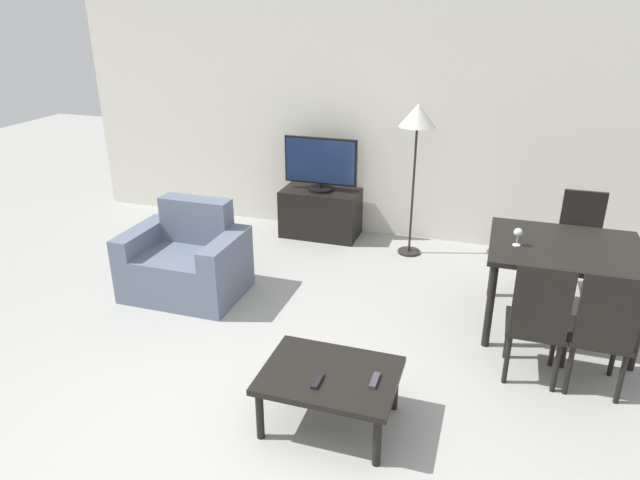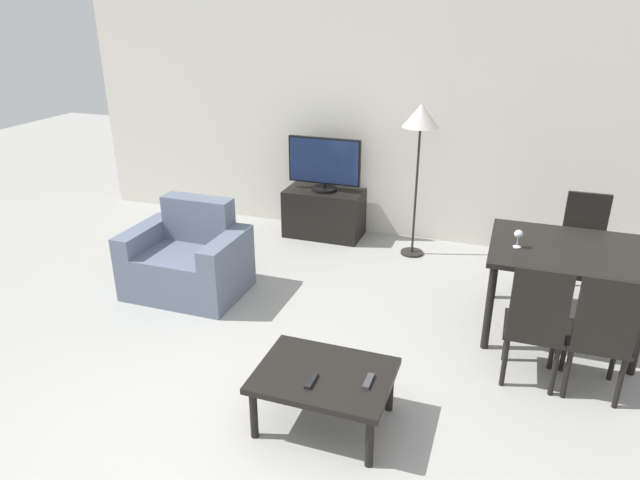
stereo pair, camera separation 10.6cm
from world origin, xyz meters
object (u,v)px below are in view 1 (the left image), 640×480
at_px(tv, 321,164).
at_px(remote_primary, 375,380).
at_px(coffee_table, 330,379).
at_px(dining_table, 565,256).
at_px(remote_secondary, 318,381).
at_px(dining_chair_near, 538,319).
at_px(dining_chair_far, 580,239).
at_px(dining_chair_near_right, 602,329).
at_px(tv_stand, 321,213).
at_px(floor_lamp, 417,123).
at_px(armchair, 187,262).
at_px(wine_glass_left, 518,233).

bearing_deg(tv, remote_primary, -66.43).
height_order(coffee_table, dining_table, dining_table).
bearing_deg(remote_secondary, dining_table, 50.57).
relative_size(dining_chair_near, dining_chair_far, 1.00).
distance_m(dining_chair_near, dining_chair_near_right, 0.40).
bearing_deg(tv_stand, dining_chair_near_right, -39.18).
bearing_deg(dining_chair_near_right, dining_table, 104.02).
height_order(dining_chair_far, floor_lamp, floor_lamp).
bearing_deg(dining_chair_near_right, coffee_table, -152.12).
bearing_deg(coffee_table, dining_table, 49.52).
height_order(armchair, remote_primary, armchair).
distance_m(dining_table, floor_lamp, 1.97).
bearing_deg(remote_primary, dining_chair_far, 61.60).
height_order(coffee_table, dining_chair_near, dining_chair_near).
distance_m(floor_lamp, wine_glass_left, 1.73).
distance_m(dining_chair_far, remote_secondary, 3.09).
bearing_deg(dining_chair_near_right, floor_lamp, 128.92).
distance_m(tv, dining_table, 2.82).
distance_m(tv_stand, tv, 0.57).
distance_m(remote_primary, wine_glass_left, 1.79).
bearing_deg(dining_chair_near_right, remote_secondary, -149.70).
xyz_separation_m(dining_chair_near, dining_chair_far, (0.40, 1.62, 0.00)).
relative_size(armchair, floor_lamp, 0.65).
height_order(coffee_table, dining_chair_near_right, dining_chair_near_right).
distance_m(armchair, tv_stand, 1.87).
bearing_deg(tv_stand, tv, -90.00).
xyz_separation_m(tv, remote_primary, (1.32, -3.04, -0.45)).
distance_m(coffee_table, remote_secondary, 0.14).
bearing_deg(armchair, coffee_table, -36.52).
height_order(dining_chair_near, wine_glass_left, dining_chair_near).
height_order(dining_chair_near_right, remote_primary, dining_chair_near_right).
height_order(armchair, tv, tv).
bearing_deg(remote_primary, floor_lamp, 95.16).
relative_size(coffee_table, dining_table, 0.73).
bearing_deg(dining_table, dining_chair_near_right, -75.98).
distance_m(tv, remote_primary, 3.34).
height_order(dining_table, dining_chair_near, dining_chair_near).
bearing_deg(tv_stand, dining_chair_far, -11.76).
bearing_deg(floor_lamp, wine_glass_left, -51.55).
xyz_separation_m(tv, dining_chair_near_right, (2.67, -2.17, -0.34)).
relative_size(tv, wine_glass_left, 5.68).
relative_size(tv, remote_primary, 5.53).
distance_m(tv_stand, dining_table, 2.84).
bearing_deg(remote_primary, dining_table, 55.73).
bearing_deg(tv_stand, remote_primary, -66.45).
relative_size(dining_chair_near_right, remote_primary, 6.25).
bearing_deg(dining_chair_far, armchair, -161.11).
bearing_deg(remote_secondary, dining_chair_near, 37.63).
bearing_deg(coffee_table, dining_chair_near, 35.14).
xyz_separation_m(tv_stand, dining_chair_far, (2.67, -0.56, 0.23)).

